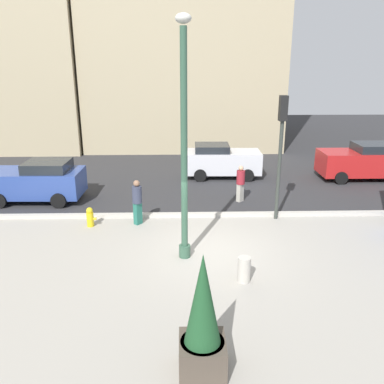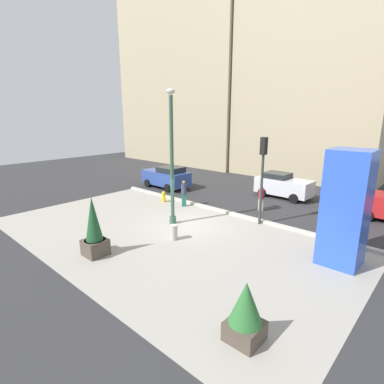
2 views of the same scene
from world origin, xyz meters
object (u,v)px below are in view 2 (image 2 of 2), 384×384
Objects in this scene: lamp_post at (172,161)px; pedestrian_crossing at (184,192)px; potted_plant_near_left at (94,230)px; traffic_light_far_side at (263,167)px; potted_plant_curbside at (245,312)px; fire_hydrant at (164,197)px; concrete_bollard at (174,232)px; car_curb_west at (283,185)px; car_far_lane at (167,177)px; pedestrian_on_sidewalk at (261,197)px; art_pillar_blue at (346,209)px.

pedestrian_crossing is at bearing 122.52° from lamp_post.
pedestrian_crossing is (-2.05, 7.64, -0.18)m from potted_plant_near_left.
lamp_post is 1.51× the size of traffic_light_far_side.
potted_plant_curbside is 2.29× the size of fire_hydrant.
concrete_bollard is 0.19× the size of car_curb_west.
car_far_lane is at bearing 143.44° from potted_plant_curbside.
fire_hydrant is 6.56m from pedestrian_on_sidewalk.
potted_plant_curbside is 7.46m from potted_plant_near_left.
traffic_light_far_side is 5.79m from pedestrian_crossing.
potted_plant_near_left is 8.41m from fire_hydrant.
traffic_light_far_side reaches higher than potted_plant_curbside.
traffic_light_far_side is 6.62m from car_curb_west.
pedestrian_crossing is (-3.77, -6.43, 0.08)m from car_curb_west.
traffic_light_far_side is at bearing 4.44° from pedestrian_crossing.
traffic_light_far_side is (1.95, 4.68, 2.79)m from concrete_bollard.
pedestrian_on_sidewalk is at bearing 64.66° from lamp_post.
art_pillar_blue reaches higher than concrete_bollard.
car_far_lane is at bearing -156.91° from car_curb_west.
lamp_post is 9.73m from car_curb_west.
art_pillar_blue is at bearing 38.07° from potted_plant_near_left.
lamp_post is 4.15× the size of potted_plant_curbside.
pedestrian_on_sidewalk is (2.48, 5.23, -2.58)m from lamp_post.
art_pillar_blue is at bearing -51.43° from car_curb_west.
pedestrian_on_sidewalk is (-1.12, 2.09, -2.28)m from traffic_light_far_side.
fire_hydrant is (-3.49, 2.55, -3.10)m from lamp_post.
concrete_bollard is 0.16× the size of traffic_light_far_side.
lamp_post is 9.48× the size of fire_hydrant.
concrete_bollard is at bearing 68.40° from potted_plant_near_left.
potted_plant_curbside is at bearing -67.85° from car_curb_west.
traffic_light_far_side reaches higher than pedestrian_crossing.
potted_plant_near_left is 1.50× the size of pedestrian_crossing.
pedestrian_on_sidewalk reaches higher than concrete_bollard.
pedestrian_crossing is at bearing -31.33° from car_far_lane.
lamp_post is at bearing -41.01° from car_far_lane.
fire_hydrant is (-3.80, 7.46, -0.78)m from potted_plant_near_left.
fire_hydrant is 0.16× the size of traffic_light_far_side.
traffic_light_far_side is at bearing -75.37° from car_curb_west.
potted_plant_near_left is 14.18m from car_curb_west.
potted_plant_curbside reaches higher than concrete_bollard.
pedestrian_on_sidewalk is (-5.29, 10.17, 0.03)m from potted_plant_curbside.
art_pillar_blue is 2.68× the size of potted_plant_curbside.
art_pillar_blue is 6.45m from potted_plant_curbside.
traffic_light_far_side reaches higher than potted_plant_near_left.
potted_plant_curbside is at bearing -0.18° from potted_plant_near_left.
potted_plant_near_left reaches higher than car_far_lane.
potted_plant_curbside is at bearing -94.63° from art_pillar_blue.
pedestrian_crossing is (-10.01, 1.40, -1.34)m from art_pillar_blue.
potted_plant_near_left is (0.31, -4.92, -2.32)m from lamp_post.
potted_plant_near_left reaches higher than pedestrian_crossing.
pedestrian_crossing reaches higher than concrete_bollard.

